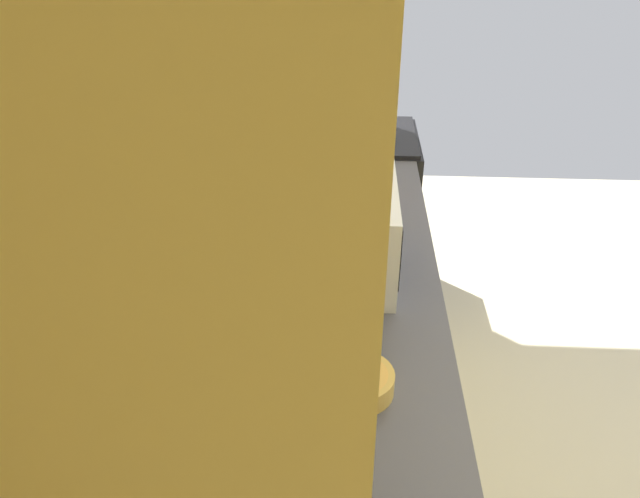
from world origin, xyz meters
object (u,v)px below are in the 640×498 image
object	(u,v)px
microwave	(342,228)
kettle	(358,181)
oven_range	(353,215)
bowl	(357,381)

from	to	relation	value
microwave	kettle	xyz separation A→B (m)	(0.56, -0.06, -0.09)
oven_range	bowl	xyz separation A→B (m)	(-1.81, -0.01, 0.48)
bowl	kettle	distance (m)	1.15
kettle	oven_range	bearing A→B (deg)	1.07
bowl	kettle	size ratio (longest dim) A/B	0.88
bowl	kettle	bearing A→B (deg)	0.00
kettle	microwave	bearing A→B (deg)	174.31
microwave	bowl	bearing A→B (deg)	-174.62
bowl	kettle	xyz separation A→B (m)	(1.15, 0.00, 0.03)
oven_range	bowl	size ratio (longest dim) A/B	5.85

